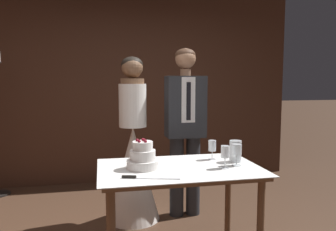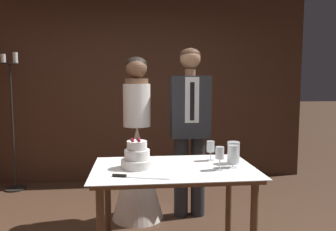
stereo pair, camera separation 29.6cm
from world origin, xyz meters
name	(u,v)px [view 1 (the left image)]	position (x,y,z in m)	size (l,w,h in m)	color
wall_back	(132,83)	(0.00, 2.33, 1.42)	(4.70, 0.12, 2.83)	#472B1E
cake_table	(179,179)	(0.15, 0.05, 0.67)	(1.27, 0.81, 0.77)	brown
tiered_cake	(143,158)	(-0.14, 0.07, 0.85)	(0.25, 0.25, 0.23)	white
cake_knife	(139,177)	(-0.20, -0.19, 0.78)	(0.40, 0.13, 0.02)	silver
wine_glass_near	(225,153)	(0.49, -0.05, 0.89)	(0.07, 0.07, 0.18)	silver
wine_glass_middle	(237,151)	(0.61, 0.01, 0.89)	(0.08, 0.08, 0.17)	silver
wine_glass_far	(212,147)	(0.49, 0.24, 0.88)	(0.07, 0.07, 0.17)	silver
hurricane_candle	(235,152)	(0.65, 0.13, 0.85)	(0.10, 0.10, 0.18)	silver
bride	(133,160)	(-0.13, 0.93, 0.63)	(0.54, 0.54, 1.69)	white
groom	(185,123)	(0.42, 0.93, 1.01)	(0.41, 0.25, 1.78)	#282B30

